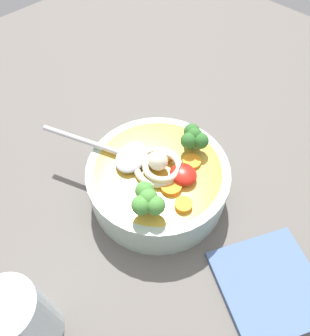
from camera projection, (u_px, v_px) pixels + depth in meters
The scene contains 13 objects.
table_slab at pixel (158, 199), 51.91cm from camera, with size 134.12×134.12×3.74cm, color #5B5651.
soup_bowl at pixel (155, 180), 47.82cm from camera, with size 20.86×20.86×6.40cm.
noodle_pile at pixel (160, 166), 44.30cm from camera, with size 7.85×7.70×3.16cm.
soup_spoon at pixel (123, 154), 45.86cm from camera, with size 17.23×9.55×1.60cm.
chili_sauce_dollop at pixel (183, 174), 43.61cm from camera, with size 3.93×3.53×1.77cm, color red.
broccoli_floret_near_spoon at pixel (147, 200), 39.34cm from camera, with size 4.91×4.22×3.88cm.
broccoli_floret_rear at pixel (193, 137), 45.79cm from camera, with size 4.66×4.01×3.68cm.
carrot_slice_beside_noodles at pixel (171, 186), 43.08cm from camera, with size 2.99×2.99×0.69cm, color orange.
carrot_slice_left at pixel (166, 157), 46.32cm from camera, with size 2.13×2.13×0.40cm, color orange.
carrot_slice_extra_a at pixel (192, 161), 45.71cm from camera, with size 2.67×2.67×0.54cm, color orange.
carrot_slice_front at pixel (183, 205), 41.32cm from camera, with size 2.34×2.34×0.74cm, color orange.
drinking_glass at pixel (22, 320), 33.98cm from camera, with size 6.46×6.46×11.57cm, color silver.
folded_napkin at pixel (269, 285), 41.38cm from camera, with size 12.85×12.87×0.80cm, color #4C6693.
Camera 1 is at (18.62, -19.43, 46.54)cm, focal length 33.81 mm.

